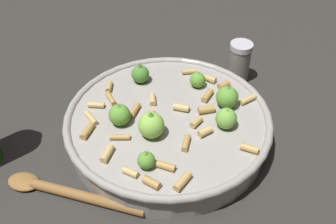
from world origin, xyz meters
The scene contains 4 objects.
ground_plane centered at (0.00, 0.00, 0.00)m, with size 2.40×2.40×0.00m, color #2D2B28.
cooking_pan centered at (0.00, 0.00, 0.03)m, with size 0.35×0.35×0.10m.
pepper_shaker centered at (0.06, -0.22, 0.04)m, with size 0.05×0.05×0.09m.
wooden_spoon centered at (-0.01, 0.20, 0.01)m, with size 0.19×0.16×0.02m.
Camera 1 is at (-0.39, 0.28, 0.48)m, focal length 40.79 mm.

